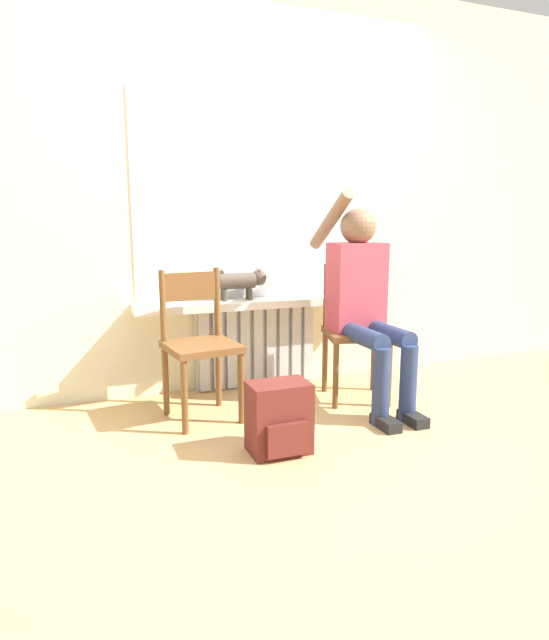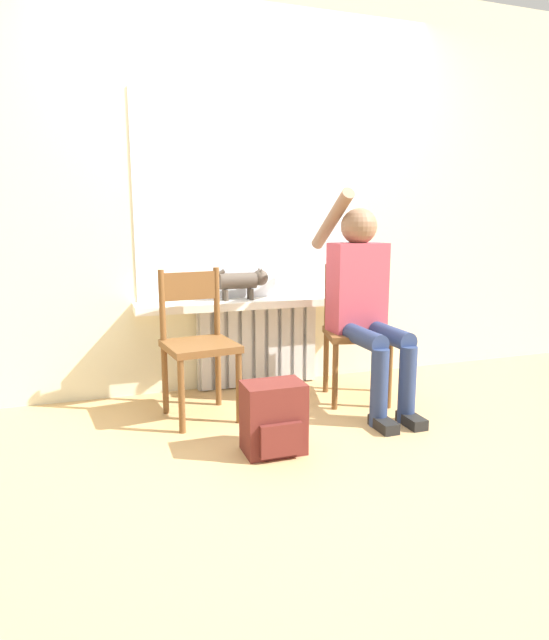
# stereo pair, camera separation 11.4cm
# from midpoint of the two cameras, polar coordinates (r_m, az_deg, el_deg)

# --- Properties ---
(ground_plane) EXTENTS (12.00, 12.00, 0.00)m
(ground_plane) POSITION_cam_midpoint_polar(r_m,az_deg,el_deg) (2.79, 6.74, -13.65)
(ground_plane) COLOR tan
(wall_with_window) EXTENTS (7.00, 0.06, 2.70)m
(wall_with_window) POSITION_cam_midpoint_polar(r_m,az_deg,el_deg) (3.69, -1.31, 13.86)
(wall_with_window) COLOR beige
(wall_with_window) RESTS_ON ground_plane
(radiator) EXTENTS (0.85, 0.08, 0.57)m
(radiator) POSITION_cam_midpoint_polar(r_m,az_deg,el_deg) (3.71, -0.88, -2.73)
(radiator) COLOR silver
(radiator) RESTS_ON ground_plane
(windowsill) EXTENTS (1.66, 0.24, 0.05)m
(windowsill) POSITION_cam_midpoint_polar(r_m,az_deg,el_deg) (3.58, -0.53, 1.83)
(windowsill) COLOR white
(windowsill) RESTS_ON radiator
(window_glass) EXTENTS (1.60, 0.01, 1.31)m
(window_glass) POSITION_cam_midpoint_polar(r_m,az_deg,el_deg) (3.65, -1.14, 12.73)
(window_glass) COLOR white
(window_glass) RESTS_ON windowsill
(chair_left) EXTENTS (0.43, 0.43, 0.86)m
(chair_left) POSITION_cam_midpoint_polar(r_m,az_deg,el_deg) (3.11, -7.14, -2.29)
(chair_left) COLOR brown
(chair_left) RESTS_ON ground_plane
(chair_right) EXTENTS (0.47, 0.47, 0.86)m
(chair_right) POSITION_cam_midpoint_polar(r_m,az_deg,el_deg) (3.46, 9.62, -1.05)
(chair_right) COLOR brown
(chair_right) RESTS_ON ground_plane
(person) EXTENTS (0.36, 1.01, 1.33)m
(person) POSITION_cam_midpoint_polar(r_m,az_deg,el_deg) (3.32, 10.54, 2.51)
(person) COLOR navy
(person) RESTS_ON ground_plane
(cat) EXTENTS (0.45, 0.11, 0.21)m
(cat) POSITION_cam_midpoint_polar(r_m,az_deg,el_deg) (3.54, -2.38, 4.23)
(cat) COLOR #4C4238
(cat) RESTS_ON windowsill
(backpack) EXTENTS (0.30, 0.23, 0.36)m
(backpack) POSITION_cam_midpoint_polar(r_m,az_deg,el_deg) (2.68, 1.16, -10.46)
(backpack) COLOR maroon
(backpack) RESTS_ON ground_plane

